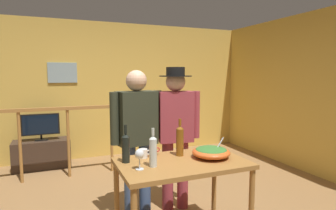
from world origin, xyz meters
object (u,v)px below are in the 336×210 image
stair_railing (82,130)px  flat_screen_tv (41,125)px  serving_table (182,171)px  wine_bottle_clear (153,150)px  person_standing_left (137,131)px  person_standing_right (175,126)px  tv_console (42,154)px  wine_bottle_dark (126,147)px  wine_bottle_amber (180,140)px  mug_white (143,153)px  wine_glass (140,155)px  framed_picture (62,73)px  mug_red (153,151)px  salad_bowl (211,152)px

stair_railing → flat_screen_tv: bearing=135.8°
flat_screen_tv → serving_table: 3.09m
wine_bottle_clear → person_standing_left: (0.06, 0.72, 0.03)m
person_standing_right → stair_railing: bearing=-50.0°
tv_console → wine_bottle_clear: size_ratio=2.71×
wine_bottle_dark → wine_bottle_amber: bearing=1.1°
stair_railing → wine_bottle_amber: size_ratio=9.41×
wine_bottle_clear → mug_white: 0.29m
person_standing_right → tv_console: bearing=-45.3°
wine_bottle_dark → person_standing_right: bearing=36.3°
person_standing_right → wine_bottle_amber: bearing=81.1°
wine_glass → mug_white: 0.33m
stair_railing → flat_screen_tv: 0.84m
wine_bottle_dark → framed_picture: bearing=97.9°
flat_screen_tv → stair_railing: bearing=-44.2°
wine_glass → stair_railing: bearing=96.2°
tv_console → wine_glass: wine_glass is taller
wine_bottle_dark → mug_white: bearing=22.0°
wine_glass → person_standing_left: bearing=75.6°
flat_screen_tv → mug_red: 2.78m
wine_glass → wine_bottle_dark: (-0.06, 0.23, 0.02)m
serving_table → wine_bottle_dark: wine_bottle_dark is taller
stair_railing → wine_bottle_amber: (0.72, -2.06, 0.23)m
framed_picture → tv_console: framed_picture is taller
tv_console → serving_table: (1.27, -2.85, 0.46)m
wine_bottle_clear → person_standing_left: 0.72m
person_standing_left → mug_red: bearing=85.8°
tv_console → wine_glass: (0.86, -2.92, 0.68)m
wine_glass → mug_red: bearing=55.5°
wine_glass → person_standing_right: person_standing_right is taller
wine_bottle_amber → salad_bowl: bearing=-34.6°
framed_picture → mug_white: 3.07m
framed_picture → wine_bottle_dark: framed_picture is taller
wine_glass → person_standing_left: size_ratio=0.11×
wine_bottle_amber → wine_glass: bearing=-153.3°
wine_bottle_clear → tv_console: bearing=108.8°
mug_red → stair_railing: bearing=103.8°
stair_railing → mug_white: stair_railing is taller
mug_red → serving_table: bearing=-55.0°
stair_railing → serving_table: 2.33m
stair_railing → tv_console: (-0.60, 0.62, -0.48)m
flat_screen_tv → wine_bottle_clear: bearing=-71.0°
stair_railing → salad_bowl: (0.97, -2.23, 0.13)m
mug_red → mug_white: (-0.11, -0.04, -0.01)m
mug_red → wine_glass: bearing=-124.5°
framed_picture → tv_console: (-0.38, -0.29, -1.37)m
framed_picture → tv_console: size_ratio=0.55×
stair_railing → person_standing_right: 1.82m
serving_table → mug_red: bearing=125.0°
framed_picture → wine_bottle_amber: size_ratio=1.37×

